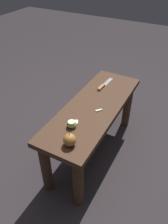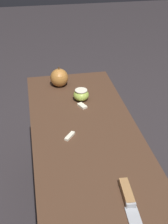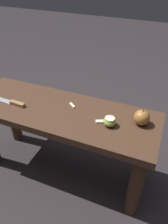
{
  "view_description": "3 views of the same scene",
  "coord_description": "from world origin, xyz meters",
  "px_view_note": "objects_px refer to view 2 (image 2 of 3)",
  "views": [
    {
      "loc": [
        1.18,
        0.55,
        1.44
      ],
      "look_at": [
        0.14,
        -0.01,
        0.52
      ],
      "focal_mm": 35.0,
      "sensor_mm": 36.0,
      "label": 1
    },
    {
      "loc": [
        -0.8,
        0.17,
        1.12
      ],
      "look_at": [
        0.14,
        -0.01,
        0.52
      ],
      "focal_mm": 50.0,
      "sensor_mm": 36.0,
      "label": 2
    },
    {
      "loc": [
        0.48,
        -0.83,
        1.19
      ],
      "look_at": [
        0.14,
        -0.01,
        0.52
      ],
      "focal_mm": 35.0,
      "sensor_mm": 36.0,
      "label": 3
    }
  ],
  "objects_px": {
    "knife": "(130,204)",
    "apple_whole": "(59,78)",
    "wooden_bench": "(89,168)",
    "apple_cut": "(81,95)"
  },
  "relations": [
    {
      "from": "knife",
      "to": "apple_whole",
      "type": "relative_size",
      "value": 2.7
    },
    {
      "from": "apple_cut",
      "to": "wooden_bench",
      "type": "bearing_deg",
      "value": 175.39
    },
    {
      "from": "apple_whole",
      "to": "apple_cut",
      "type": "xyz_separation_m",
      "value": [
        -0.14,
        -0.07,
        -0.02
      ]
    },
    {
      "from": "wooden_bench",
      "to": "knife",
      "type": "relative_size",
      "value": 4.48
    },
    {
      "from": "knife",
      "to": "apple_whole",
      "type": "height_order",
      "value": "apple_whole"
    },
    {
      "from": "wooden_bench",
      "to": "knife",
      "type": "bearing_deg",
      "value": -169.68
    },
    {
      "from": "wooden_bench",
      "to": "knife",
      "type": "height_order",
      "value": "knife"
    },
    {
      "from": "knife",
      "to": "apple_cut",
      "type": "xyz_separation_m",
      "value": [
        0.56,
        0.03,
        0.02
      ]
    },
    {
      "from": "wooden_bench",
      "to": "apple_whole",
      "type": "height_order",
      "value": "apple_whole"
    },
    {
      "from": "knife",
      "to": "apple_whole",
      "type": "bearing_deg",
      "value": -168.54
    }
  ]
}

